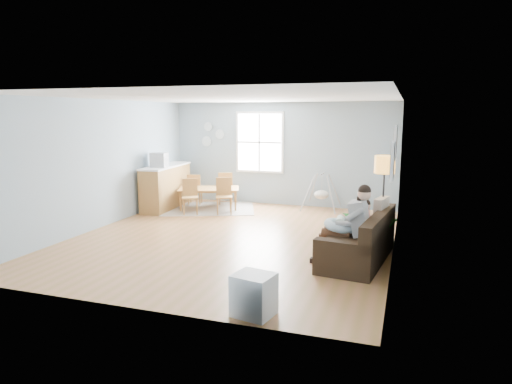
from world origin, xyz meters
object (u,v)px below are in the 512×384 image
(storage_cube, at_px, (253,295))
(chair_sw, at_px, (190,194))
(floor_lamp, at_px, (384,173))
(chair_ne, at_px, (225,186))
(dining_table, at_px, (209,198))
(counter, at_px, (166,186))
(toddler, at_px, (360,218))
(sofa, at_px, (361,244))
(monitor, at_px, (159,160))
(chair_nw, at_px, (195,188))
(baby_swing, at_px, (322,194))
(chair_se, at_px, (224,194))
(father, at_px, (350,222))

(storage_cube, height_order, chair_sw, chair_sw)
(floor_lamp, relative_size, storage_cube, 3.18)
(storage_cube, relative_size, chair_ne, 0.61)
(dining_table, height_order, counter, counter)
(toddler, bearing_deg, sofa, -75.63)
(counter, height_order, monitor, monitor)
(chair_sw, bearing_deg, chair_nw, 110.72)
(dining_table, xyz_separation_m, monitor, (-1.06, -0.60, 1.01))
(monitor, relative_size, baby_swing, 0.45)
(floor_lamp, height_order, chair_sw, floor_lamp)
(sofa, xyz_separation_m, storage_cube, (-1.01, -2.51, -0.03))
(floor_lamp, distance_m, baby_swing, 3.73)
(chair_se, xyz_separation_m, chair_ne, (-0.39, 1.04, -0.00))
(chair_nw, height_order, chair_ne, chair_ne)
(chair_sw, height_order, chair_nw, chair_sw)
(toddler, distance_m, chair_nw, 5.66)
(counter, xyz_separation_m, baby_swing, (3.85, 0.97, -0.15))
(sofa, xyz_separation_m, baby_swing, (-1.35, 3.79, 0.12))
(storage_cube, height_order, counter, counter)
(monitor, bearing_deg, sofa, -25.32)
(dining_table, bearing_deg, father, -60.53)
(sofa, bearing_deg, storage_cube, -112.01)
(floor_lamp, distance_m, chair_ne, 5.32)
(floor_lamp, relative_size, chair_nw, 2.07)
(toddler, height_order, baby_swing, toddler)
(storage_cube, bearing_deg, floor_lamp, 67.17)
(chair_nw, bearing_deg, father, -39.15)
(father, distance_m, dining_table, 5.17)
(monitor, bearing_deg, chair_ne, 45.44)
(toddler, distance_m, monitor, 5.62)
(monitor, xyz_separation_m, baby_swing, (3.81, 1.35, -0.87))
(sofa, distance_m, baby_swing, 4.02)
(sofa, relative_size, storage_cube, 3.95)
(sofa, height_order, chair_sw, chair_sw)
(father, height_order, chair_nw, father)
(toddler, relative_size, dining_table, 0.52)
(chair_se, xyz_separation_m, baby_swing, (2.18, 1.13, -0.08))
(floor_lamp, xyz_separation_m, storage_cube, (-1.31, -3.10, -1.15))
(floor_lamp, xyz_separation_m, baby_swing, (-1.65, 3.20, -0.99))
(counter, bearing_deg, dining_table, 11.39)
(chair_ne, bearing_deg, baby_swing, 1.89)
(storage_cube, distance_m, chair_ne, 6.86)
(floor_lamp, relative_size, dining_table, 1.12)
(toddler, height_order, monitor, monitor)
(toddler, relative_size, chair_sw, 0.93)
(chair_ne, height_order, monitor, monitor)
(dining_table, bearing_deg, chair_nw, 126.56)
(sofa, distance_m, chair_se, 4.43)
(sofa, height_order, floor_lamp, floor_lamp)
(sofa, distance_m, monitor, 5.80)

